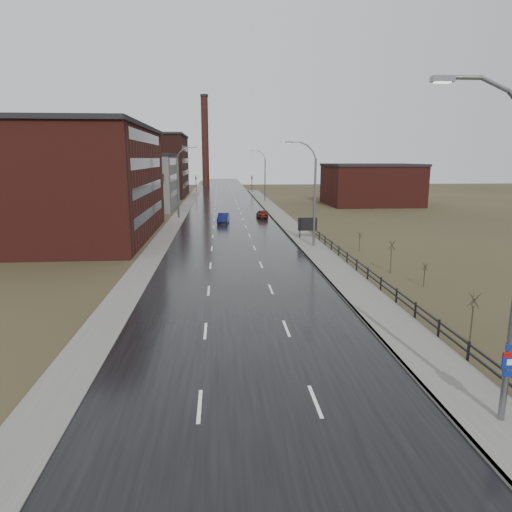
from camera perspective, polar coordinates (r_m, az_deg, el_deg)
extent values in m
plane|color=#2D2819|center=(15.69, 1.60, -25.46)|extent=(320.00, 320.00, 0.00)
cube|color=black|center=(73.00, -3.45, 4.57)|extent=(14.00, 300.00, 0.06)
cube|color=#595651|center=(49.32, 7.20, 0.93)|extent=(3.20, 180.00, 0.18)
cube|color=slate|center=(49.04, 5.46, 0.90)|extent=(0.16, 180.00, 0.18)
cube|color=#595651|center=(73.31, -9.89, 4.47)|extent=(2.40, 260.00, 0.12)
cube|color=#471914|center=(60.70, -23.66, 8.20)|extent=(22.00, 28.00, 13.00)
cube|color=black|center=(60.74, -24.22, 14.55)|extent=(22.44, 28.56, 0.50)
cube|color=black|center=(58.38, -13.10, 5.33)|extent=(0.06, 22.40, 1.20)
cube|color=black|center=(58.12, -13.24, 8.27)|extent=(0.06, 22.40, 1.20)
cube|color=black|center=(58.02, -13.38, 11.22)|extent=(0.06, 22.40, 1.20)
cube|color=black|center=(58.06, -13.53, 14.18)|extent=(0.06, 22.40, 1.20)
cube|color=slate|center=(91.99, -15.15, 8.84)|extent=(16.00, 20.00, 10.00)
cube|color=black|center=(91.88, -15.33, 12.11)|extent=(16.32, 20.40, 0.50)
cube|color=black|center=(91.01, -10.09, 7.78)|extent=(0.06, 16.00, 1.20)
cube|color=black|center=(90.85, -10.16, 9.67)|extent=(0.06, 16.00, 1.20)
cube|color=black|center=(90.78, -10.23, 11.56)|extent=(0.06, 16.00, 1.20)
cube|color=#331611|center=(122.31, -15.01, 10.73)|extent=(26.00, 24.00, 15.00)
cube|color=black|center=(122.42, -15.21, 14.35)|extent=(26.52, 24.48, 0.50)
cube|color=black|center=(120.85, -8.76, 8.85)|extent=(0.06, 19.20, 1.20)
cube|color=black|center=(120.73, -8.80, 10.27)|extent=(0.06, 19.20, 1.20)
cube|color=black|center=(120.68, -8.85, 11.69)|extent=(0.06, 19.20, 1.20)
cube|color=black|center=(120.70, -8.90, 13.12)|extent=(0.06, 19.20, 1.20)
cube|color=#471914|center=(99.70, 14.14, 8.54)|extent=(18.00, 16.00, 8.00)
cube|color=black|center=(99.55, 14.26, 10.98)|extent=(18.36, 16.32, 0.50)
cylinder|color=#331611|center=(162.52, -6.37, 13.94)|extent=(2.40, 2.40, 30.00)
cylinder|color=black|center=(163.75, -6.51, 19.30)|extent=(2.70, 2.70, 0.80)
cylinder|color=slate|center=(16.91, 27.72, 18.45)|extent=(1.12, 0.14, 0.57)
cylinder|color=slate|center=(16.47, 24.78, 19.60)|extent=(1.15, 0.14, 0.14)
cube|color=slate|center=(16.12, 22.29, 19.80)|extent=(0.70, 0.28, 0.18)
cube|color=silver|center=(16.11, 22.26, 19.45)|extent=(0.50, 0.20, 0.04)
cube|color=navy|center=(18.68, 29.34, -9.94)|extent=(0.45, 0.04, 0.22)
cube|color=navy|center=(18.86, 29.18, -11.35)|extent=(0.60, 0.04, 0.65)
cube|color=maroon|center=(18.77, 29.27, -10.71)|extent=(0.60, 0.04, 0.20)
cube|color=navy|center=(19.06, 29.02, -12.74)|extent=(0.45, 0.04, 0.22)
cube|color=silver|center=(18.87, 29.20, -11.51)|extent=(0.26, 0.02, 0.22)
cylinder|color=slate|center=(49.66, 7.34, 6.44)|extent=(0.24, 0.24, 9.50)
cylinder|color=slate|center=(49.39, 7.31, 12.40)|extent=(0.51, 0.14, 0.98)
cylinder|color=slate|center=(49.31, 6.77, 13.24)|extent=(0.81, 0.14, 0.81)
cylinder|color=slate|center=(49.19, 5.95, 13.82)|extent=(0.98, 0.14, 0.51)
cylinder|color=slate|center=(49.05, 4.96, 14.04)|extent=(1.01, 0.14, 0.14)
cube|color=slate|center=(48.94, 4.14, 14.00)|extent=(0.70, 0.28, 0.18)
cube|color=silver|center=(48.94, 4.14, 13.88)|extent=(0.50, 0.20, 0.04)
cylinder|color=slate|center=(74.81, -9.73, 8.24)|extent=(0.24, 0.24, 9.50)
cylinder|color=slate|center=(74.65, -9.74, 12.19)|extent=(0.51, 0.14, 0.98)
cylinder|color=slate|center=(74.61, -9.39, 12.75)|extent=(0.81, 0.14, 0.81)
cylinder|color=slate|center=(74.57, -8.84, 13.14)|extent=(0.98, 0.14, 0.51)
cylinder|color=slate|center=(74.52, -8.18, 13.29)|extent=(1.01, 0.14, 0.14)
cube|color=slate|center=(74.48, -7.64, 13.26)|extent=(0.70, 0.28, 0.18)
cube|color=silver|center=(74.48, -7.63, 13.19)|extent=(0.50, 0.20, 0.04)
cylinder|color=slate|center=(102.98, 1.13, 9.42)|extent=(0.24, 0.24, 9.50)
cylinder|color=slate|center=(102.86, 1.05, 12.29)|extent=(0.51, 0.14, 0.98)
cylinder|color=slate|center=(102.81, 0.78, 12.69)|extent=(0.81, 0.14, 0.81)
cylinder|color=slate|center=(102.76, 0.38, 12.95)|extent=(0.98, 0.14, 0.51)
cylinder|color=slate|center=(102.69, -0.10, 13.05)|extent=(1.01, 0.14, 0.14)
cube|color=slate|center=(102.64, -0.50, 13.02)|extent=(0.70, 0.28, 0.18)
cube|color=silver|center=(102.64, -0.50, 12.96)|extent=(0.50, 0.20, 0.04)
cube|color=black|center=(22.04, 28.89, -13.65)|extent=(0.10, 0.10, 1.10)
cube|color=black|center=(24.35, 25.00, -10.83)|extent=(0.10, 0.10, 1.10)
cube|color=black|center=(26.80, 21.86, -8.47)|extent=(0.10, 0.10, 1.10)
cube|color=black|center=(29.35, 19.28, -6.50)|extent=(0.10, 0.10, 1.10)
cube|color=black|center=(31.97, 17.14, -4.83)|extent=(0.10, 0.10, 1.10)
cube|color=black|center=(34.66, 15.34, -3.42)|extent=(0.10, 0.10, 1.10)
cube|color=black|center=(37.40, 13.80, -2.21)|extent=(0.10, 0.10, 1.10)
cube|color=black|center=(40.17, 12.47, -1.16)|extent=(0.10, 0.10, 1.10)
cube|color=black|center=(42.98, 11.32, -0.25)|extent=(0.10, 0.10, 1.10)
cube|color=black|center=(45.81, 10.31, 0.55)|extent=(0.10, 0.10, 1.10)
cube|color=black|center=(48.66, 9.42, 1.26)|extent=(0.10, 0.10, 1.10)
cube|color=black|center=(51.52, 8.62, 1.89)|extent=(0.10, 0.10, 1.10)
cube|color=black|center=(54.41, 7.91, 2.45)|extent=(0.10, 0.10, 1.10)
cube|color=black|center=(57.30, 7.27, 2.95)|extent=(0.10, 0.10, 1.10)
cube|color=black|center=(34.11, 15.65, -2.99)|extent=(0.08, 53.00, 0.10)
cube|color=black|center=(34.21, 15.62, -3.64)|extent=(0.08, 53.00, 0.10)
cylinder|color=#382D23|center=(26.86, 25.34, -7.70)|extent=(0.08, 0.08, 2.01)
cylinder|color=#382D23|center=(26.50, 25.69, -5.03)|extent=(0.04, 0.67, 0.79)
cylinder|color=#382D23|center=(26.52, 25.58, -5.01)|extent=(0.64, 0.25, 0.80)
cylinder|color=#382D23|center=(26.48, 25.49, -5.03)|extent=(0.38, 0.57, 0.81)
cylinder|color=#382D23|center=(26.43, 25.55, -5.06)|extent=(0.38, 0.57, 0.81)
cylinder|color=#382D23|center=(26.45, 25.68, -5.06)|extent=(0.64, 0.25, 0.80)
cylinder|color=#382D23|center=(36.90, 20.28, -2.60)|extent=(0.08, 0.08, 1.36)
cylinder|color=#382D23|center=(36.72, 20.45, -1.26)|extent=(0.04, 0.47, 0.54)
cylinder|color=#382D23|center=(36.75, 20.37, -1.24)|extent=(0.44, 0.18, 0.55)
cylinder|color=#382D23|center=(36.71, 20.30, -1.25)|extent=(0.27, 0.40, 0.56)
cylinder|color=#382D23|center=(36.66, 20.34, -1.27)|extent=(0.27, 0.40, 0.56)
cylinder|color=#382D23|center=(36.66, 20.43, -1.28)|extent=(0.44, 0.18, 0.55)
cylinder|color=#382D23|center=(40.41, 16.50, -0.58)|extent=(0.08, 0.08, 2.09)
cylinder|color=#382D23|center=(40.16, 16.68, 1.31)|extent=(0.04, 0.70, 0.82)
cylinder|color=#382D23|center=(40.19, 16.61, 1.32)|extent=(0.66, 0.26, 0.83)
cylinder|color=#382D23|center=(40.16, 16.55, 1.31)|extent=(0.39, 0.59, 0.84)
cylinder|color=#382D23|center=(40.10, 16.58, 1.30)|extent=(0.39, 0.59, 0.84)
cylinder|color=#382D23|center=(40.11, 16.66, 1.29)|extent=(0.66, 0.26, 0.83)
cylinder|color=#382D23|center=(49.13, 12.81, 1.45)|extent=(0.08, 0.08, 1.48)
cylinder|color=#382D23|center=(48.98, 12.92, 2.56)|extent=(0.04, 0.50, 0.59)
cylinder|color=#382D23|center=(49.01, 12.86, 2.57)|extent=(0.48, 0.19, 0.60)
cylinder|color=#382D23|center=(48.98, 12.80, 2.56)|extent=(0.29, 0.43, 0.61)
cylinder|color=#382D23|center=(48.92, 12.82, 2.55)|extent=(0.29, 0.43, 0.61)
cylinder|color=#382D23|center=(48.92, 12.89, 2.55)|extent=(0.48, 0.19, 0.60)
cube|color=black|center=(55.23, 5.50, 3.02)|extent=(0.10, 0.10, 1.80)
cube|color=black|center=(55.57, 7.32, 3.03)|extent=(0.10, 0.10, 1.80)
cube|color=silver|center=(55.20, 6.45, 3.98)|extent=(2.23, 0.08, 1.49)
cube|color=black|center=(55.15, 6.46, 3.98)|extent=(2.33, 0.04, 1.59)
cylinder|color=black|center=(132.71, -7.51, 8.99)|extent=(0.16, 0.16, 5.20)
imported|color=black|center=(132.62, -7.53, 9.92)|extent=(0.58, 2.73, 1.10)
sphere|color=#FF190C|center=(132.46, -7.54, 10.04)|extent=(0.18, 0.18, 0.18)
cylinder|color=black|center=(132.88, -0.51, 9.10)|extent=(0.16, 0.16, 5.20)
imported|color=black|center=(132.79, -0.51, 10.02)|extent=(0.58, 2.73, 1.10)
sphere|color=#FF190C|center=(132.63, -0.51, 10.15)|extent=(0.18, 0.18, 0.18)
imported|color=#0D1244|center=(69.00, -4.10, 4.72)|extent=(1.99, 4.60, 1.47)
imported|color=#4E120D|center=(74.42, 0.78, 5.26)|extent=(1.78, 4.16, 1.40)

